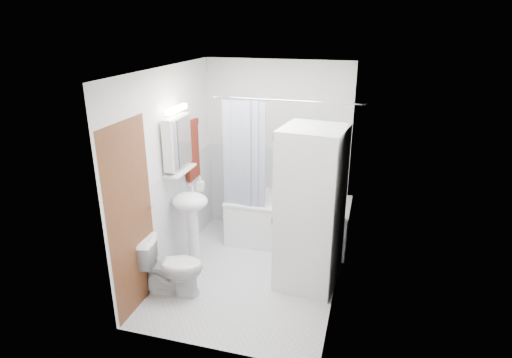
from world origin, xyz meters
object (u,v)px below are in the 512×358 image
(sink, at_px, (191,212))
(toilet, at_px, (172,267))
(washer_dryer, at_px, (310,209))
(bathtub, at_px, (288,219))

(sink, bearing_deg, toilet, -86.93)
(sink, height_order, toilet, sink)
(washer_dryer, xyz_separation_m, toilet, (-1.40, -0.63, -0.59))
(sink, distance_m, toilet, 0.73)
(bathtub, relative_size, toilet, 2.38)
(toilet, bearing_deg, washer_dryer, -79.49)
(sink, relative_size, washer_dryer, 0.57)
(bathtub, xyz_separation_m, washer_dryer, (0.41, -0.89, 0.58))
(washer_dryer, bearing_deg, sink, -172.82)
(sink, bearing_deg, bathtub, 41.10)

